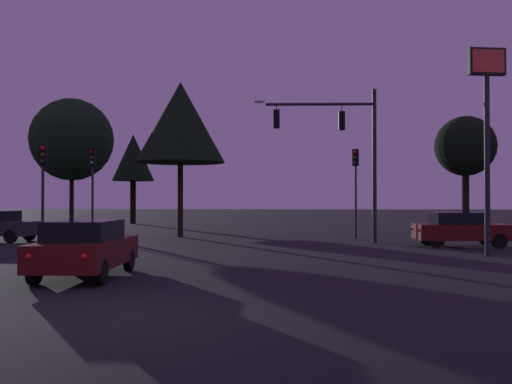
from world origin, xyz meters
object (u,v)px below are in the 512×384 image
Objects in this scene: traffic_light_corner_left at (356,176)px; car_crossing_left at (461,229)px; store_sign_illuminated at (487,105)px; tree_right_cluster at (133,158)px; tree_center_horizon at (465,147)px; car_nearside_lane at (86,248)px; traffic_light_corner_right at (43,175)px; tree_behind_sign at (72,140)px; traffic_signal_mast_arm at (342,139)px; traffic_light_median at (92,176)px; tree_left_far at (180,122)px.

traffic_light_corner_left is 6.90m from car_crossing_left.
store_sign_illuminated is 33.38m from tree_right_cluster.
car_nearside_lane is at bearing -124.22° from tree_center_horizon.
car_nearside_lane is 0.56× the size of store_sign_illuminated.
car_crossing_left is at bearing -108.12° from tree_center_horizon.
tree_behind_sign reaches higher than traffic_light_corner_right.
store_sign_illuminated reaches higher than car_crossing_left.
traffic_signal_mast_arm is 1.55× the size of traffic_light_corner_left.
traffic_light_corner_left is 18.02m from car_nearside_lane.
tree_right_cluster is at bearing 168.55° from tree_center_horizon.
traffic_light_corner_left reaches higher than traffic_light_corner_right.
traffic_light_corner_left is 0.99× the size of traffic_light_median.
traffic_light_corner_left reaches higher than car_crossing_left.
traffic_signal_mast_arm is at bearing -51.95° from tree_right_cluster.
traffic_light_corner_left is at bearing -3.76° from tree_left_far.
tree_center_horizon is (27.18, 6.21, -0.01)m from tree_behind_sign.
store_sign_illuminated is 0.89× the size of tree_left_far.
tree_behind_sign is 1.13× the size of tree_right_cluster.
tree_behind_sign reaches higher than traffic_light_median.
tree_center_horizon reaches higher than car_nearside_lane.
traffic_light_corner_left is at bearing -17.72° from tree_behind_sign.
tree_behind_sign is (-17.69, 5.65, 2.62)m from traffic_light_corner_left.
traffic_light_median is 0.63× the size of store_sign_illuminated.
tree_right_cluster is at bearing 97.01° from traffic_light_corner_right.
car_crossing_left is at bearing -46.90° from tree_right_cluster.
tree_right_cluster is (-3.01, 24.48, 2.51)m from traffic_light_corner_right.
traffic_light_median is 0.58× the size of tree_center_horizon.
car_crossing_left is (4.99, -2.03, -4.18)m from traffic_signal_mast_arm.
tree_left_far is (4.60, 1.02, 2.98)m from traffic_light_median.
traffic_signal_mast_arm is at bearing 127.56° from store_sign_illuminated.
tree_left_far reaches higher than traffic_light_corner_right.
store_sign_illuminated is (-0.28, -4.09, 4.76)m from car_crossing_left.
traffic_signal_mast_arm reaches higher than traffic_light_corner_left.
car_crossing_left is at bearing -51.84° from traffic_light_corner_left.
tree_left_far is at bearing 143.61° from store_sign_illuminated.
car_crossing_left is at bearing -14.38° from traffic_light_median.
car_nearside_lane is 0.52× the size of tree_center_horizon.
traffic_light_median is at bearing -59.77° from tree_behind_sign.
car_nearside_lane is at bearing -88.12° from tree_left_far.
tree_left_far reaches higher than car_nearside_lane.
tree_left_far reaches higher than tree_right_cluster.
traffic_light_corner_left is 18.75m from tree_behind_sign.
car_crossing_left is 0.52× the size of tree_right_cluster.
car_nearside_lane is at bearing -71.11° from traffic_light_median.
traffic_signal_mast_arm is 25.67m from tree_right_cluster.
car_crossing_left is 24.69m from tree_behind_sign.
tree_left_far is (-13.52, 5.67, 5.56)m from car_crossing_left.
traffic_light_corner_right is 0.51× the size of tree_behind_sign.
tree_behind_sign is at bearing -167.12° from tree_center_horizon.
car_nearside_lane is 33.85m from tree_right_cluster.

